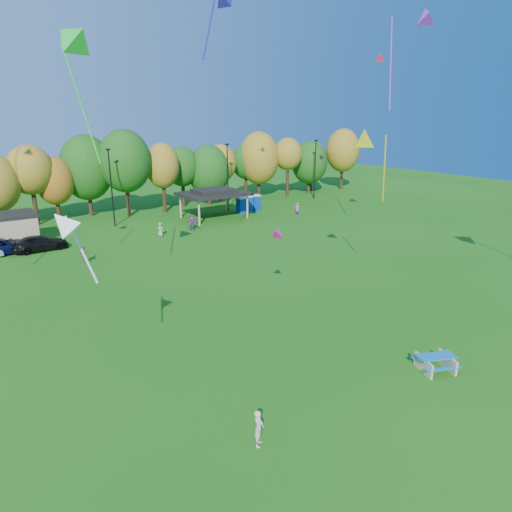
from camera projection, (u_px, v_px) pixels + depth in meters
ground at (347, 388)px, 22.44m from camera, size 160.00×160.00×0.00m
tree_line at (71, 174)px, 55.61m from camera, size 93.57×10.55×11.15m
lamp_posts at (111, 185)px, 53.28m from camera, size 64.50×0.25×9.09m
utility_building at (3, 230)px, 46.09m from camera, size 6.30×4.30×3.25m
pavilion at (214, 193)px, 58.04m from camera, size 8.20×6.20×3.77m
porta_potties at (248, 204)px, 62.55m from camera, size 3.75×1.56×2.18m
picnic_table at (436, 362)px, 23.84m from camera, size 2.41×2.23×0.85m
kite_flyer at (259, 428)px, 18.33m from camera, size 0.69×0.68×1.60m
car_c at (1, 246)px, 43.58m from camera, size 5.73×3.07×1.53m
car_d at (40, 243)px, 44.71m from camera, size 5.23×2.27×1.50m
far_person_1 at (192, 223)px, 52.47m from camera, size 1.51×1.50×1.74m
far_person_2 at (84, 255)px, 40.74m from camera, size 0.86×1.05×1.67m
far_person_3 at (297, 209)px, 60.27m from camera, size 0.74×0.74×1.73m
far_person_4 at (160, 229)px, 49.93m from camera, size 0.80×0.91×1.56m
kite_1 at (64, 224)px, 17.33m from camera, size 2.02×1.83×3.47m
kite_3 at (380, 56)px, 51.84m from camera, size 1.80×1.90×1.51m
kite_7 at (365, 137)px, 30.90m from camera, size 3.24×2.58×5.60m
kite_8 at (277, 233)px, 29.33m from camera, size 1.39×1.33×1.13m
kite_10 at (69, 38)px, 23.10m from camera, size 2.52×4.56×7.66m
kite_11 at (425, 16)px, 36.23m from camera, size 3.89×4.20×8.44m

